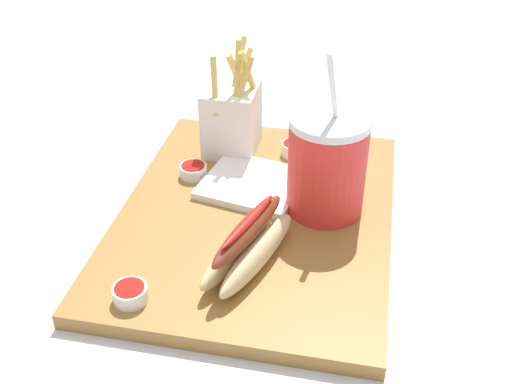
{
  "coord_description": "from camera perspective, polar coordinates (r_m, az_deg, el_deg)",
  "views": [
    {
      "loc": [
        0.64,
        0.13,
        0.5
      ],
      "look_at": [
        0.0,
        0.0,
        0.05
      ],
      "focal_mm": 43.72,
      "sensor_mm": 36.0,
      "label": 1
    }
  ],
  "objects": [
    {
      "name": "ketchup_cup_2",
      "position": [
        0.69,
        -11.45,
        -9.04
      ],
      "size": [
        0.04,
        0.04,
        0.02
      ],
      "color": "white",
      "rests_on": "food_tray"
    },
    {
      "name": "hot_dog_1",
      "position": [
        0.72,
        -0.71,
        -4.9
      ],
      "size": [
        0.17,
        0.1,
        0.07
      ],
      "color": "#E5C689",
      "rests_on": "food_tray"
    },
    {
      "name": "soda_cup",
      "position": [
        0.79,
        6.52,
        2.55
      ],
      "size": [
        0.1,
        0.1,
        0.22
      ],
      "color": "red",
      "rests_on": "food_tray"
    },
    {
      "name": "fries_basket",
      "position": [
        0.92,
        -2.21,
        6.87
      ],
      "size": [
        0.09,
        0.08,
        0.17
      ],
      "color": "white",
      "rests_on": "food_tray"
    },
    {
      "name": "ground_plane",
      "position": [
        0.83,
        -0.0,
        -3.41
      ],
      "size": [
        2.4,
        2.4,
        0.02
      ],
      "primitive_type": "cube",
      "color": "silver"
    },
    {
      "name": "food_tray",
      "position": [
        0.82,
        -0.0,
        -2.31
      ],
      "size": [
        0.45,
        0.35,
        0.02
      ],
      "primitive_type": "cube",
      "color": "olive",
      "rests_on": "ground_plane"
    },
    {
      "name": "napkin_stack",
      "position": [
        0.86,
        -0.27,
        0.76
      ],
      "size": [
        0.14,
        0.15,
        0.01
      ],
      "primitive_type": "cube",
      "rotation": [
        0.0,
        0.0,
        -0.19
      ],
      "color": "white",
      "rests_on": "food_tray"
    },
    {
      "name": "ketchup_cup_1",
      "position": [
        0.88,
        -5.76,
        2.01
      ],
      "size": [
        0.04,
        0.04,
        0.02
      ],
      "color": "white",
      "rests_on": "food_tray"
    },
    {
      "name": "ketchup_cup_3",
      "position": [
        0.93,
        3.44,
        4.03
      ],
      "size": [
        0.04,
        0.04,
        0.02
      ],
      "color": "white",
      "rests_on": "food_tray"
    }
  ]
}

